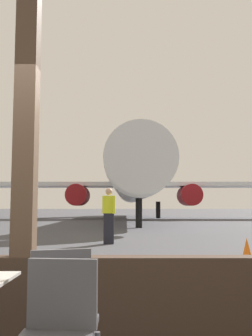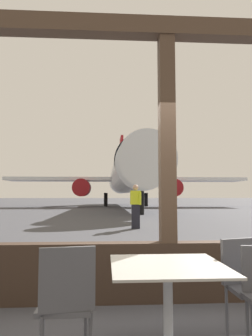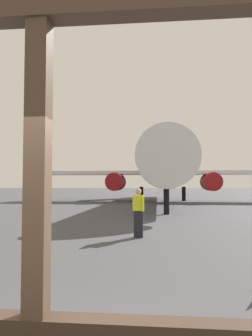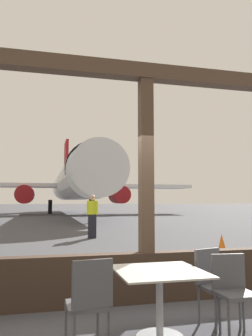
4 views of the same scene
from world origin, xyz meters
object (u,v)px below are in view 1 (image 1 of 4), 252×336
cafe_chair_aisle_left (63,309)px  airplane (134,180)px  traffic_cone (248,258)px  cafe_chair_window_right (57,326)px  ground_crew_worker (109,215)px

cafe_chair_aisle_left → airplane: airplane is taller
cafe_chair_aisle_left → airplane: bearing=88.0°
airplane → traffic_cone: airplane is taller
cafe_chair_window_right → traffic_cone: 5.07m
cafe_chair_window_right → traffic_cone: cafe_chair_window_right is taller
airplane → ground_crew_worker: size_ratio=19.11×
cafe_chair_aisle_left → traffic_cone: bearing=59.1°
cafe_chair_window_right → traffic_cone: (2.40, 4.45, -0.23)m
cafe_chair_window_right → airplane: 32.21m
cafe_chair_aisle_left → traffic_cone: 4.75m
ground_crew_worker → traffic_cone: size_ratio=2.68×
cafe_chair_aisle_left → cafe_chair_window_right: bearing=-85.2°
traffic_cone → ground_crew_worker: bearing=114.4°
cafe_chair_window_right → airplane: size_ratio=0.03×
cafe_chair_aisle_left → airplane: 31.83m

